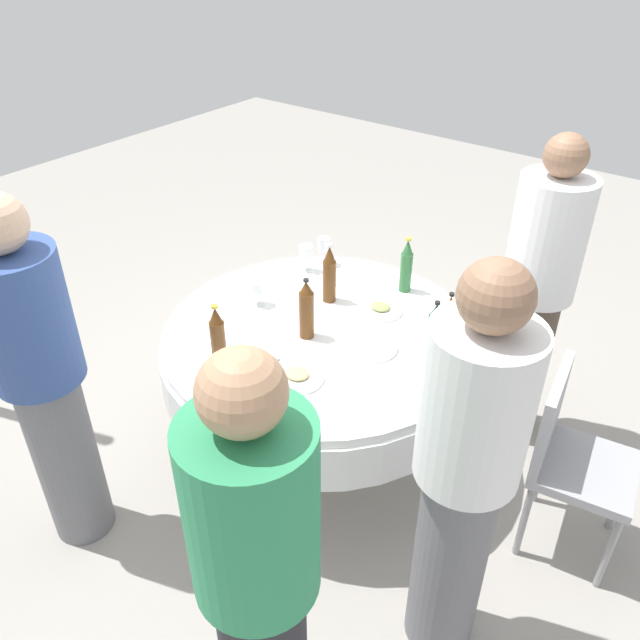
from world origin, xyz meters
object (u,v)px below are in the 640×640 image
(person_rear, at_px, (536,293))
(person_mid, at_px, (464,475))
(plate_outer, at_px, (297,376))
(person_near, at_px, (259,585))
(wine_glass_mid, at_px, (257,288))
(bottle_amber_near, at_px, (448,324))
(wine_glass_west, at_px, (306,253))
(wine_glass_south, at_px, (324,245))
(bottle_green_west, at_px, (406,266))
(bottle_brown_south, at_px, (218,335))
(bottle_amber_rear, at_px, (279,388))
(plate_left, at_px, (380,309))
(bottle_brown_right, at_px, (306,310))
(bottle_brown_mid, at_px, (329,275))
(bottle_dark_green_inner, at_px, (434,332))
(person_right, at_px, (43,379))
(plate_far, at_px, (372,347))
(dining_table, at_px, (320,355))

(person_rear, distance_m, person_mid, 1.31)
(plate_outer, xyz_separation_m, person_near, (0.58, -0.88, 0.12))
(plate_outer, bearing_deg, wine_glass_mid, 147.27)
(bottle_amber_near, bearing_deg, wine_glass_west, 168.40)
(wine_glass_south, bearing_deg, bottle_green_west, 3.34)
(bottle_brown_south, bearing_deg, wine_glass_west, 103.10)
(bottle_amber_rear, relative_size, person_rear, 0.17)
(bottle_amber_rear, distance_m, plate_left, 0.87)
(bottle_brown_south, relative_size, plate_left, 1.31)
(bottle_brown_right, distance_m, plate_outer, 0.34)
(bottle_brown_right, relative_size, bottle_brown_mid, 0.96)
(wine_glass_west, bearing_deg, plate_left, -10.49)
(bottle_amber_rear, relative_size, wine_glass_mid, 2.06)
(bottle_brown_right, distance_m, person_mid, 1.11)
(plate_outer, bearing_deg, bottle_amber_rear, -68.51)
(bottle_dark_green_inner, relative_size, wine_glass_south, 1.84)
(bottle_brown_right, xyz_separation_m, person_right, (-0.53, -0.99, -0.03))
(bottle_amber_rear, xyz_separation_m, person_mid, (0.77, 0.02, 0.01))
(plate_left, bearing_deg, bottle_brown_south, -114.33)
(bottle_green_west, bearing_deg, person_near, -71.20)
(bottle_brown_mid, xyz_separation_m, plate_left, (0.26, 0.07, -0.13))
(wine_glass_south, bearing_deg, wine_glass_mid, -90.58)
(bottle_brown_right, height_order, person_near, person_near)
(bottle_amber_rear, bearing_deg, bottle_brown_mid, 113.91)
(bottle_green_west, relative_size, plate_outer, 1.29)
(plate_far, distance_m, person_rear, 0.86)
(bottle_green_west, xyz_separation_m, plate_outer, (0.02, -0.90, -0.13))
(bottle_brown_mid, xyz_separation_m, person_mid, (1.12, -0.76, -0.02))
(dining_table, height_order, person_near, person_near)
(dining_table, bearing_deg, bottle_brown_right, -105.36)
(plate_far, bearing_deg, bottle_brown_mid, 151.82)
(plate_far, xyz_separation_m, person_rear, (0.45, 0.73, 0.10))
(bottle_dark_green_inner, distance_m, person_rear, 0.66)
(bottle_brown_mid, distance_m, wine_glass_west, 0.33)
(plate_far, bearing_deg, bottle_green_west, 105.82)
(bottle_dark_green_inner, xyz_separation_m, wine_glass_mid, (-0.90, -0.13, -0.04))
(dining_table, xyz_separation_m, person_rear, (0.72, 0.76, 0.25))
(bottle_brown_right, relative_size, person_right, 0.19)
(plate_left, relative_size, person_right, 0.13)
(bottle_dark_green_inner, xyz_separation_m, person_right, (-1.07, -1.19, -0.02))
(dining_table, xyz_separation_m, person_near, (0.73, -1.22, 0.27))
(bottle_brown_right, xyz_separation_m, wine_glass_west, (-0.39, 0.48, -0.04))
(bottle_brown_mid, height_order, person_right, person_right)
(bottle_brown_mid, distance_m, plate_outer, 0.66)
(wine_glass_south, height_order, plate_left, wine_glass_south)
(bottle_brown_right, xyz_separation_m, person_mid, (1.01, -0.45, -0.01))
(person_mid, bearing_deg, person_rear, -140.45)
(plate_outer, bearing_deg, bottle_brown_south, -163.55)
(person_right, relative_size, person_rear, 1.01)
(bottle_amber_rear, xyz_separation_m, person_near, (0.50, -0.68, 0.00))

